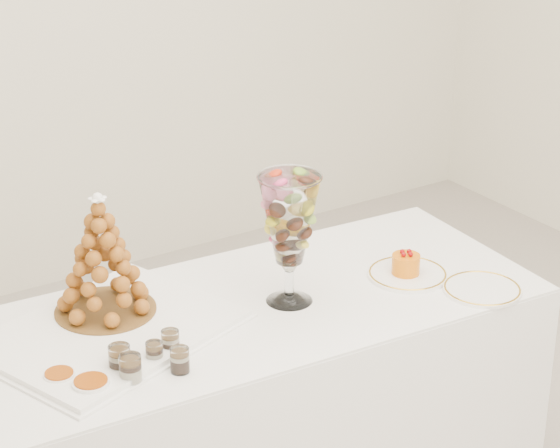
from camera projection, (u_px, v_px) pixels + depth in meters
buffet_table at (238, 411)px, 3.26m from camera, size 1.85×0.83×0.69m
lace_tray at (109, 331)px, 2.98m from camera, size 0.77×0.67×0.02m
macaron_vase at (289, 222)px, 3.07m from camera, size 0.18×0.18×0.39m
cake_plate at (407, 274)px, 3.32m from camera, size 0.24×0.24×0.01m
spare_plate at (482, 289)px, 3.23m from camera, size 0.23×0.23×0.01m
verrine_a at (120, 359)px, 2.79m from camera, size 0.06×0.06×0.08m
verrine_b at (154, 353)px, 2.84m from camera, size 0.06×0.06×0.06m
verrine_c at (170, 342)px, 2.89m from camera, size 0.05×0.05×0.07m
verrine_d at (130, 369)px, 2.75m from camera, size 0.07×0.07×0.08m
verrine_e at (180, 360)px, 2.80m from camera, size 0.06×0.06×0.07m
ramekin_back at (59, 378)px, 2.76m from camera, size 0.08×0.08×0.03m
ramekin_front at (91, 386)px, 2.72m from camera, size 0.10×0.10×0.03m
croquembouche at (102, 255)px, 3.00m from camera, size 0.29×0.29×0.36m
mousse_cake at (406, 264)px, 3.30m from camera, size 0.09×0.09×0.08m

